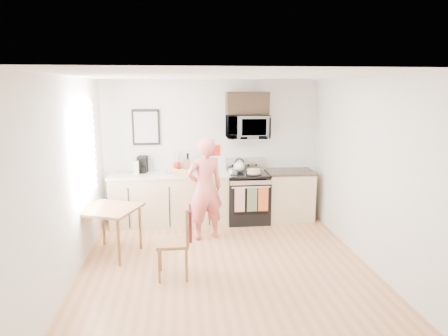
{
  "coord_description": "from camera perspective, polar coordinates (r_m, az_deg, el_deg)",
  "views": [
    {
      "loc": [
        -0.61,
        -5.08,
        2.46
      ],
      "look_at": [
        0.08,
        1.0,
        1.22
      ],
      "focal_mm": 32.0,
      "sensor_mm": 36.0,
      "label": 1
    }
  ],
  "objects": [
    {
      "name": "person",
      "position": [
        6.49,
        -2.74,
        -2.98
      ],
      "size": [
        0.71,
        0.57,
        1.69
      ],
      "primitive_type": "imported",
      "rotation": [
        0.0,
        0.0,
        3.45
      ],
      "color": "#C63636",
      "rests_on": "floor"
    },
    {
      "name": "kettle",
      "position": [
        7.35,
        2.21,
        0.27
      ],
      "size": [
        0.21,
        0.21,
        0.26
      ],
      "color": "silver",
      "rests_on": "range"
    },
    {
      "name": "range",
      "position": [
        7.44,
        3.37,
        -4.36
      ],
      "size": [
        0.76,
        0.7,
        1.16
      ],
      "color": "black",
      "rests_on": "floor"
    },
    {
      "name": "coffee_maker",
      "position": [
        7.4,
        -11.56,
        0.45
      ],
      "size": [
        0.19,
        0.26,
        0.3
      ],
      "rotation": [
        0.0,
        0.0,
        -0.15
      ],
      "color": "black",
      "rests_on": "countertop_left"
    },
    {
      "name": "countertop_right",
      "position": [
        7.52,
        9.39,
        -0.53
      ],
      "size": [
        0.88,
        0.64,
        0.04
      ],
      "primitive_type": "cube",
      "color": "black",
      "rests_on": "cabinet_right"
    },
    {
      "name": "knife_block",
      "position": [
        7.32,
        -5.26,
        0.36
      ],
      "size": [
        0.11,
        0.15,
        0.24
      ],
      "primitive_type": "cube",
      "rotation": [
        0.0,
        0.0,
        -0.03
      ],
      "color": "brown",
      "rests_on": "countertop_left"
    },
    {
      "name": "microwave",
      "position": [
        7.3,
        3.35,
        5.92
      ],
      "size": [
        0.76,
        0.51,
        0.42
      ],
      "primitive_type": "imported",
      "color": "silver",
      "rests_on": "back_wall"
    },
    {
      "name": "window",
      "position": [
        6.1,
        -19.25,
        2.23
      ],
      "size": [
        0.06,
        1.4,
        1.5
      ],
      "color": "silver",
      "rests_on": "left_wall"
    },
    {
      "name": "wall_art",
      "position": [
        7.41,
        -11.08,
        5.73
      ],
      "size": [
        0.5,
        0.04,
        0.65
      ],
      "color": "black",
      "rests_on": "back_wall"
    },
    {
      "name": "pot",
      "position": [
        7.19,
        1.33,
        -0.5
      ],
      "size": [
        0.18,
        0.3,
        0.09
      ],
      "rotation": [
        0.0,
        0.0,
        0.37
      ],
      "color": "silver",
      "rests_on": "range"
    },
    {
      "name": "floor",
      "position": [
        5.67,
        0.33,
        -14.24
      ],
      "size": [
        4.6,
        4.6,
        0.0
      ],
      "primitive_type": "plane",
      "color": "#A96F41",
      "rests_on": "ground"
    },
    {
      "name": "cabinet_left",
      "position": [
        7.36,
        -7.74,
        -4.51
      ],
      "size": [
        2.1,
        0.6,
        0.9
      ],
      "primitive_type": "cube",
      "color": "beige",
      "rests_on": "floor"
    },
    {
      "name": "chair",
      "position": [
        5.28,
        -5.88,
        -8.98
      ],
      "size": [
        0.45,
        0.41,
        0.97
      ],
      "rotation": [
        0.0,
        0.0,
        -0.0
      ],
      "color": "brown",
      "rests_on": "floor"
    },
    {
      "name": "right_wall",
      "position": [
        5.82,
        20.29,
        -0.76
      ],
      "size": [
        0.04,
        4.6,
        2.6
      ],
      "primitive_type": "cube",
      "color": "silver",
      "rests_on": "floor"
    },
    {
      "name": "cabinet_right",
      "position": [
        7.63,
        9.28,
        -3.98
      ],
      "size": [
        0.84,
        0.6,
        0.9
      ],
      "primitive_type": "cube",
      "color": "beige",
      "rests_on": "floor"
    },
    {
      "name": "ceiling",
      "position": [
        5.12,
        0.36,
        13.02
      ],
      "size": [
        4.0,
        4.6,
        0.04
      ],
      "primitive_type": "cube",
      "color": "white",
      "rests_on": "back_wall"
    },
    {
      "name": "milk_carton",
      "position": [
        7.22,
        -12.46,
        0.01
      ],
      "size": [
        0.09,
        0.09,
        0.24
      ],
      "primitive_type": "cube",
      "rotation": [
        0.0,
        0.0,
        -0.01
      ],
      "color": "tan",
      "rests_on": "countertop_left"
    },
    {
      "name": "front_wall",
      "position": [
        3.07,
        5.52,
        -10.77
      ],
      "size": [
        4.0,
        0.04,
        2.6
      ],
      "primitive_type": "cube",
      "color": "silver",
      "rests_on": "floor"
    },
    {
      "name": "dining_table",
      "position": [
        6.13,
        -16.05,
        -6.23
      ],
      "size": [
        0.88,
        0.88,
        0.73
      ],
      "rotation": [
        0.0,
        0.0,
        -0.38
      ],
      "color": "brown",
      "rests_on": "floor"
    },
    {
      "name": "countertop_left",
      "position": [
        7.25,
        -7.84,
        -0.94
      ],
      "size": [
        2.14,
        0.64,
        0.04
      ],
      "primitive_type": "cube",
      "color": "beige",
      "rests_on": "cabinet_left"
    },
    {
      "name": "bread_bag",
      "position": [
        7.01,
        -6.1,
        -0.7
      ],
      "size": [
        0.3,
        0.16,
        0.11
      ],
      "primitive_type": "cube",
      "rotation": [
        0.0,
        0.0,
        0.1
      ],
      "color": "tan",
      "rests_on": "countertop_left"
    },
    {
      "name": "back_wall",
      "position": [
        7.49,
        -1.74,
        2.53
      ],
      "size": [
        4.0,
        0.04,
        2.6
      ],
      "primitive_type": "cube",
      "color": "silver",
      "rests_on": "floor"
    },
    {
      "name": "fruit_bowl",
      "position": [
        7.29,
        -7.46,
        -0.34
      ],
      "size": [
        0.24,
        0.24,
        0.11
      ],
      "color": "silver",
      "rests_on": "countertop_left"
    },
    {
      "name": "cake",
      "position": [
        7.19,
        4.24,
        -0.55
      ],
      "size": [
        0.29,
        0.29,
        0.1
      ],
      "color": "black",
      "rests_on": "range"
    },
    {
      "name": "left_wall",
      "position": [
        5.39,
        -21.28,
        -1.76
      ],
      "size": [
        0.04,
        4.6,
        2.6
      ],
      "primitive_type": "cube",
      "color": "silver",
      "rests_on": "floor"
    },
    {
      "name": "wall_trivet",
      "position": [
        7.48,
        -1.35,
        2.52
      ],
      "size": [
        0.2,
        0.02,
        0.2
      ],
      "primitive_type": "cube",
      "color": "red",
      "rests_on": "back_wall"
    },
    {
      "name": "upper_cabinet",
      "position": [
        7.31,
        3.32,
        9.23
      ],
      "size": [
        0.76,
        0.35,
        0.4
      ],
      "primitive_type": "cube",
      "color": "black",
      "rests_on": "back_wall"
    },
    {
      "name": "utensil_crock",
      "position": [
        7.42,
        -6.73,
        0.72
      ],
      "size": [
        0.12,
        0.12,
        0.37
      ],
      "color": "red",
      "rests_on": "countertop_left"
    }
  ]
}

